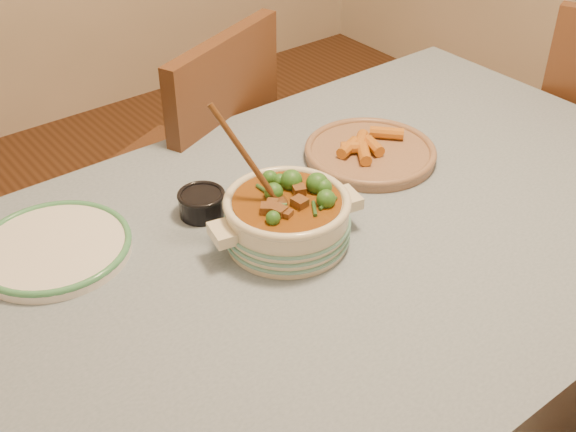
# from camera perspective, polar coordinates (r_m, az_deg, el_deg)

# --- Properties ---
(dining_table) EXTENTS (1.68, 1.08, 0.76)m
(dining_table) POSITION_cam_1_polar(r_m,az_deg,el_deg) (1.55, 4.77, -3.22)
(dining_table) COLOR brown
(dining_table) RESTS_ON floor
(stew_casserole) EXTENTS (0.32, 0.29, 0.30)m
(stew_casserole) POSITION_cam_1_polar(r_m,az_deg,el_deg) (1.41, -0.10, 0.07)
(stew_casserole) COLOR beige
(stew_casserole) RESTS_ON dining_table
(white_plate) EXTENTS (0.36, 0.36, 0.03)m
(white_plate) POSITION_cam_1_polar(r_m,az_deg,el_deg) (1.48, -18.02, -2.37)
(white_plate) COLOR white
(white_plate) RESTS_ON dining_table
(condiment_bowl) EXTENTS (0.12, 0.12, 0.05)m
(condiment_bowl) POSITION_cam_1_polar(r_m,az_deg,el_deg) (1.51, -6.84, 1.11)
(condiment_bowl) COLOR black
(condiment_bowl) RESTS_ON dining_table
(fried_plate) EXTENTS (0.35, 0.35, 0.05)m
(fried_plate) POSITION_cam_1_polar(r_m,az_deg,el_deg) (1.71, 6.52, 5.17)
(fried_plate) COLOR #9A7255
(fried_plate) RESTS_ON dining_table
(chair_far) EXTENTS (0.59, 0.59, 0.97)m
(chair_far) POSITION_cam_1_polar(r_m,az_deg,el_deg) (2.08, -7.27, 3.65)
(chair_far) COLOR brown
(chair_far) RESTS_ON floor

